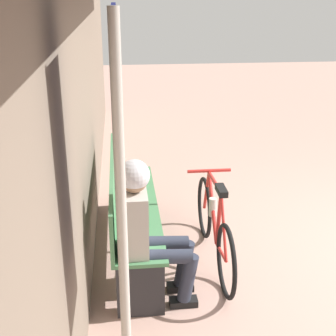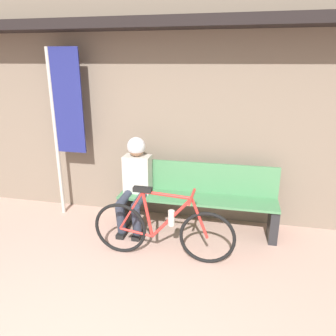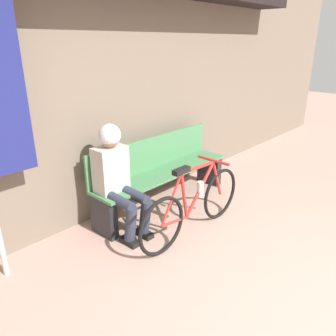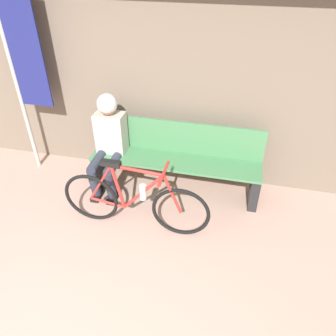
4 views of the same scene
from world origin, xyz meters
name	(u,v)px [view 3 (image 3 of 4)]	position (x,y,z in m)	size (l,w,h in m)	color
storefront_wall	(99,70)	(0.00, 2.90, 1.66)	(12.00, 0.56, 3.20)	#756656
park_bench_near	(161,173)	(0.55, 2.53, 0.42)	(1.98, 0.42, 0.86)	#477F51
bicycle	(194,205)	(0.28, 1.78, 0.34)	(1.58, 0.40, 0.82)	black
person_seated	(116,172)	(-0.23, 2.41, 0.69)	(0.34, 0.60, 1.19)	#2D3342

